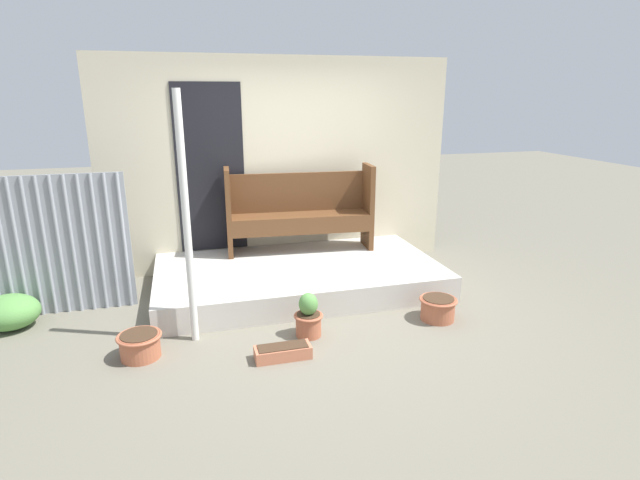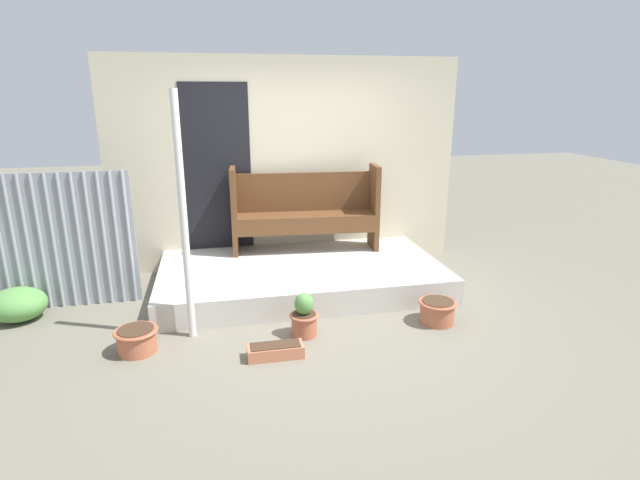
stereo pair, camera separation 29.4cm
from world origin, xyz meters
name	(u,v)px [view 2 (the right image)]	position (x,y,z in m)	size (l,w,h in m)	color
ground_plane	(323,318)	(0.00, 0.00, 0.00)	(24.00, 24.00, 0.00)	#706B5B
porch_slab	(301,276)	(-0.07, 0.86, 0.14)	(3.17, 1.72, 0.28)	beige
house_wall	(285,165)	(-0.11, 1.75, 1.30)	(4.37, 0.08, 2.60)	beige
support_post	(184,221)	(-1.26, -0.10, 1.10)	(0.07, 0.07, 2.21)	white
bench	(305,207)	(0.08, 1.43, 0.82)	(1.80, 0.54, 1.04)	brown
flower_pot_left	(137,339)	(-1.72, -0.31, 0.12)	(0.38, 0.38, 0.22)	#B26042
flower_pot_middle	(304,317)	(-0.25, -0.31, 0.18)	(0.27, 0.27, 0.42)	#B26042
flower_pot_right	(437,311)	(1.07, -0.32, 0.13)	(0.38, 0.38, 0.23)	#B26042
planter_box_rect	(276,351)	(-0.56, -0.65, 0.06)	(0.48, 0.18, 0.12)	#C67251
shrub_by_fence	(17,304)	(-2.96, 0.60, 0.17)	(0.55, 0.49, 0.33)	#599347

